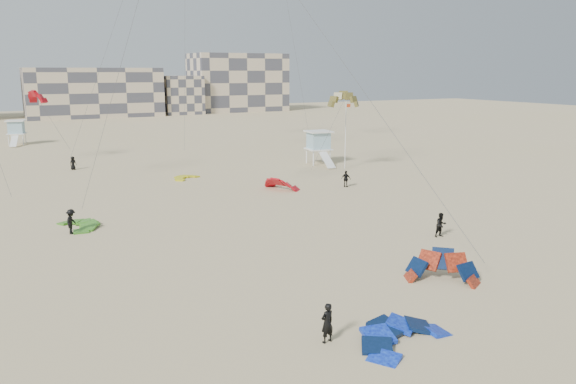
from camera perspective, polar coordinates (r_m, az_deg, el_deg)
name	(u,v)px	position (r m, az deg, el deg)	size (l,w,h in m)	color
ground	(327,332)	(25.47, 4.03, -14.03)	(320.00, 320.00, 0.00)	tan
kite_ground_blue	(402,341)	(25.16, 11.54, -14.61)	(4.26, 4.37, 1.06)	blue
kite_ground_orange	(441,281)	(32.21, 15.32, -8.69)	(4.01, 2.98, 2.66)	red
kite_ground_green	(79,227)	(44.15, -20.49, -3.35)	(3.59, 3.79, 0.57)	#409821
kite_ground_red_far	(281,189)	(54.51, -0.68, 0.29)	(3.63, 3.27, 1.96)	#CB0006
kite_ground_yellow	(186,179)	(60.82, -10.34, 1.34)	(2.82, 2.96, 0.42)	#D8C210
kitesurfer_main	(327,323)	(24.26, 4.00, -13.13)	(0.64, 0.42, 1.75)	black
kitesurfer_b	(441,225)	(40.15, 15.29, -3.25)	(0.83, 0.65, 1.70)	black
kitesurfer_c	(71,222)	(42.29, -21.16, -2.82)	(1.15, 0.66, 1.78)	black
kitesurfer_d	(346,179)	(55.64, 5.92, 1.33)	(0.96, 0.40, 1.63)	black
kitesurfer_e	(73,163)	(69.80, -21.01, 2.76)	(0.76, 0.50, 1.56)	black
kitesurfer_f	(322,141)	(86.19, 3.46, 5.24)	(1.54, 0.49, 1.67)	black
kite_fly_olive	(344,101)	(62.96, 5.68, 9.19)	(7.31, 4.34, 8.29)	brown
kite_fly_red	(37,98)	(76.44, -24.14, 8.72)	(5.68, 4.82, 8.34)	#CB0006
lifeguard_tower_near	(319,148)	(69.11, 3.12, 4.52)	(3.23, 5.78, 4.10)	white
lifeguard_tower_far	(17,133)	(97.16, -25.85, 5.45)	(3.20, 5.48, 3.79)	white
flagpole	(346,134)	(65.93, 5.88, 5.92)	(0.64, 0.10, 7.83)	white
condo_mid	(93,92)	(151.16, -19.19, 9.55)	(32.00, 16.00, 12.00)	#CAB594
condo_east	(238,83)	(163.69, -5.13, 11.02)	(26.00, 14.00, 16.00)	#CAB594
condo_fill_right	(181,95)	(154.01, -10.83, 9.66)	(10.00, 10.00, 10.00)	#CAB594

